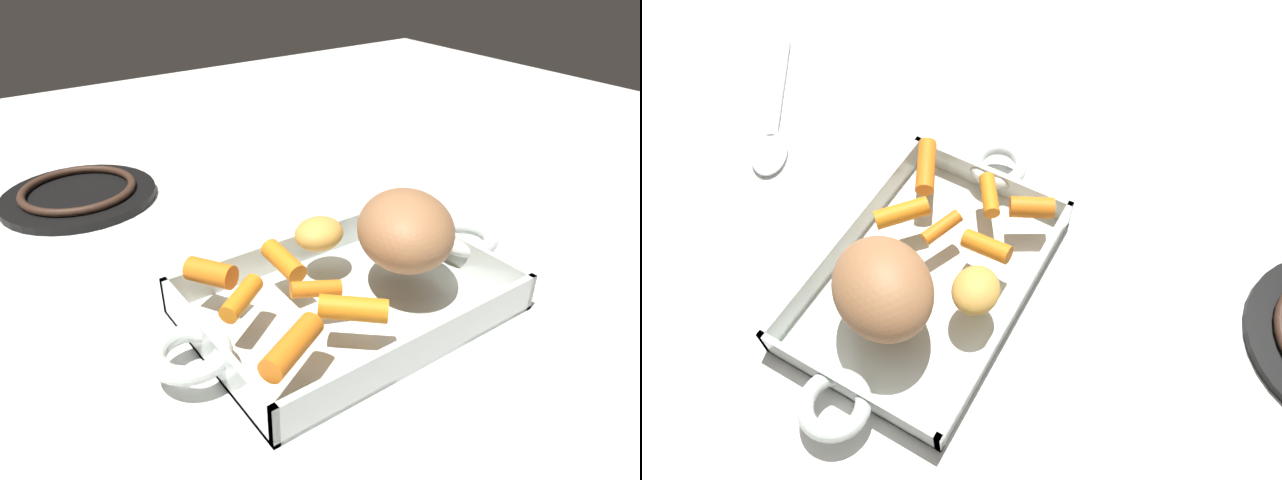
% 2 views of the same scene
% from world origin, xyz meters
% --- Properties ---
extents(ground_plane, '(2.07, 2.07, 0.00)m').
position_xyz_m(ground_plane, '(0.00, 0.00, 0.00)').
color(ground_plane, silver).
extents(roasting_dish, '(0.41, 0.21, 0.04)m').
position_xyz_m(roasting_dish, '(0.00, 0.00, 0.01)').
color(roasting_dish, silver).
rests_on(roasting_dish, ground_plane).
extents(pork_roast, '(0.14, 0.15, 0.07)m').
position_xyz_m(pork_roast, '(-0.06, 0.01, 0.08)').
color(pork_roast, '#A06C44').
rests_on(pork_roast, roasting_dish).
extents(baby_carrot_southeast, '(0.05, 0.03, 0.02)m').
position_xyz_m(baby_carrot_southeast, '(0.04, 0.01, 0.05)').
color(baby_carrot_southeast, orange).
rests_on(baby_carrot_southeast, roasting_dish).
extents(baby_carrot_center_left, '(0.02, 0.05, 0.03)m').
position_xyz_m(baby_carrot_center_left, '(0.04, -0.05, 0.05)').
color(baby_carrot_center_left, orange).
rests_on(baby_carrot_center_left, roasting_dish).
extents(baby_carrot_short, '(0.07, 0.05, 0.02)m').
position_xyz_m(baby_carrot_short, '(0.11, 0.07, 0.05)').
color(baby_carrot_short, orange).
rests_on(baby_carrot_short, roasting_dish).
extents(baby_carrot_northwest, '(0.04, 0.05, 0.03)m').
position_xyz_m(baby_carrot_northwest, '(0.11, -0.07, 0.05)').
color(baby_carrot_northwest, orange).
rests_on(baby_carrot_northwest, roasting_dish).
extents(baby_carrot_southwest, '(0.06, 0.06, 0.02)m').
position_xyz_m(baby_carrot_southwest, '(0.04, 0.05, 0.05)').
color(baby_carrot_southwest, orange).
rests_on(baby_carrot_southwest, roasting_dish).
extents(baby_carrot_northeast, '(0.05, 0.05, 0.02)m').
position_xyz_m(baby_carrot_northeast, '(0.11, -0.02, 0.05)').
color(baby_carrot_northeast, orange).
rests_on(baby_carrot_northeast, roasting_dish).
extents(potato_whole, '(0.07, 0.06, 0.03)m').
position_xyz_m(potato_whole, '(-0.01, -0.06, 0.06)').
color(potato_whole, gold).
rests_on(potato_whole, roasting_dish).
extents(stove_burner_rear, '(0.21, 0.21, 0.02)m').
position_xyz_m(stove_burner_rear, '(0.15, -0.42, 0.01)').
color(stove_burner_rear, black).
rests_on(stove_burner_rear, ground_plane).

